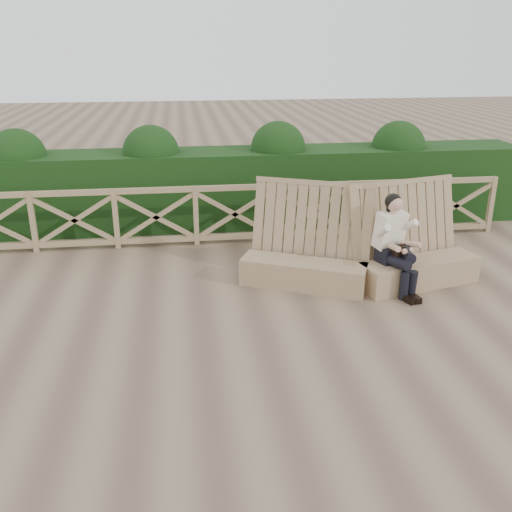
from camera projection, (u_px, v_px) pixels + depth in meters
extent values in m
plane|color=brown|center=(262.00, 331.00, 7.41)|extent=(60.00, 60.00, 0.00)
cube|color=#88704E|center=(303.00, 274.00, 8.70)|extent=(1.93, 1.26, 0.41)
cube|color=#88704E|center=(308.00, 233.00, 8.73)|extent=(1.90, 1.20, 1.53)
cube|color=#88704E|center=(419.00, 272.00, 8.76)|extent=(1.96, 0.96, 0.41)
cube|color=#88704E|center=(412.00, 231.00, 8.79)|extent=(1.94, 0.89, 1.53)
cube|color=black|center=(390.00, 254.00, 8.57)|extent=(0.47, 0.40, 0.24)
cube|color=#F1E4C6|center=(390.00, 230.00, 8.49)|extent=(0.52, 0.44, 0.57)
sphere|color=tan|center=(395.00, 204.00, 8.29)|extent=(0.29, 0.29, 0.23)
sphere|color=black|center=(393.00, 202.00, 8.32)|extent=(0.32, 0.32, 0.25)
cylinder|color=black|center=(395.00, 261.00, 8.35)|extent=(0.33, 0.52, 0.16)
cylinder|color=black|center=(404.00, 254.00, 8.42)|extent=(0.33, 0.53, 0.18)
cylinder|color=black|center=(404.00, 286.00, 8.26)|extent=(0.17, 0.17, 0.41)
cylinder|color=black|center=(412.00, 285.00, 8.30)|extent=(0.17, 0.17, 0.41)
cube|color=black|center=(408.00, 299.00, 8.24)|extent=(0.18, 0.28, 0.09)
cube|color=black|center=(414.00, 298.00, 8.27)|extent=(0.18, 0.28, 0.09)
cube|color=black|center=(401.00, 251.00, 8.38)|extent=(0.30, 0.24, 0.18)
cube|color=black|center=(408.00, 251.00, 8.21)|extent=(0.10, 0.12, 0.13)
cube|color=olive|center=(234.00, 188.00, 10.28)|extent=(10.10, 0.07, 0.10)
cube|color=olive|center=(235.00, 236.00, 10.61)|extent=(10.10, 0.07, 0.10)
cube|color=black|center=(229.00, 188.00, 11.50)|extent=(12.00, 1.20, 1.50)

